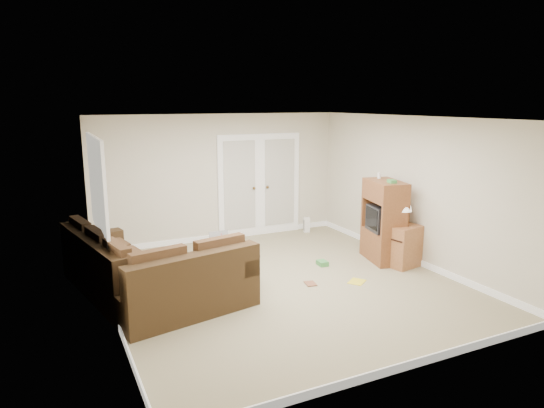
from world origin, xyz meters
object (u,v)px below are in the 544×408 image
side_cabinet (401,242)px  sectional_sofa (144,277)px  coffee_table (227,264)px  tv_armoire (384,221)px

side_cabinet → sectional_sofa: bearing=163.3°
coffee_table → side_cabinet: side_cabinet is taller
tv_armoire → sectional_sofa: bearing=-167.6°
sectional_sofa → tv_armoire: size_ratio=1.94×
tv_armoire → coffee_table: bearing=-173.0°
side_cabinet → coffee_table: bearing=156.2°
sectional_sofa → tv_armoire: tv_armoire is taller
coffee_table → tv_armoire: (2.80, -0.28, 0.46)m
tv_armoire → side_cabinet: bearing=-60.5°
coffee_table → tv_armoire: 2.85m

